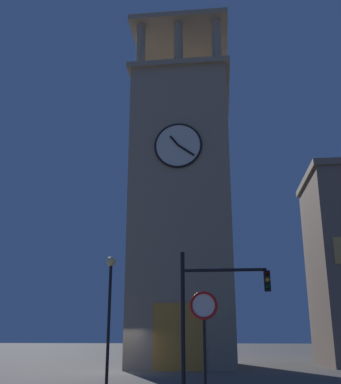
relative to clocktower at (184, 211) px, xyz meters
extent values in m
plane|color=#56544F|center=(3.35, 5.86, -11.08)|extent=(200.00, 200.00, 0.00)
cube|color=gray|center=(0.00, -0.02, -0.63)|extent=(6.97, 8.84, 20.90)
cube|color=gray|center=(0.00, -0.02, 10.02)|extent=(7.57, 9.44, 0.40)
cylinder|color=gray|center=(-2.88, 3.80, 12.10)|extent=(0.70, 0.70, 3.75)
cylinder|color=gray|center=(0.00, 3.80, 12.10)|extent=(0.70, 0.70, 3.75)
cylinder|color=gray|center=(2.88, 3.80, 12.10)|extent=(0.70, 0.70, 3.75)
cylinder|color=gray|center=(-2.88, -3.84, 12.10)|extent=(0.70, 0.70, 3.75)
cylinder|color=gray|center=(0.00, -3.84, 12.10)|extent=(0.70, 0.70, 3.75)
cylinder|color=gray|center=(2.88, -3.84, 12.10)|extent=(0.70, 0.70, 3.75)
cube|color=gray|center=(0.00, -0.02, 14.17)|extent=(7.57, 9.44, 0.40)
cylinder|color=black|center=(0.00, -0.02, 15.47)|extent=(0.12, 0.12, 2.20)
cylinder|color=silver|center=(0.00, 4.46, 3.48)|extent=(3.16, 0.12, 3.16)
torus|color=black|center=(0.00, 4.48, 3.48)|extent=(3.32, 0.16, 3.32)
cube|color=black|center=(0.27, 4.56, 3.82)|extent=(0.63, 0.06, 0.76)
cube|color=black|center=(-0.54, 4.56, 3.08)|extent=(1.15, 0.06, 0.89)
cube|color=orange|center=(0.00, 4.35, -9.08)|extent=(3.20, 0.24, 4.00)
cube|color=#E0B259|center=(-10.75, 1.94, -3.57)|extent=(1.00, 0.12, 1.80)
cylinder|color=black|center=(-1.21, 16.15, -8.52)|extent=(0.16, 0.16, 5.11)
cylinder|color=black|center=(-2.78, 16.15, -6.67)|extent=(3.14, 0.12, 0.12)
cube|color=black|center=(-4.36, 16.15, -7.09)|extent=(0.22, 0.30, 0.75)
sphere|color=#360505|center=(-4.36, 16.33, -6.82)|extent=(0.16, 0.16, 0.16)
sphere|color=orange|center=(-4.36, 16.33, -7.07)|extent=(0.16, 0.16, 0.16)
sphere|color=#063316|center=(-4.36, 16.33, -7.32)|extent=(0.16, 0.16, 0.16)
cylinder|color=black|center=(2.45, 12.52, -8.50)|extent=(0.14, 0.14, 5.15)
sphere|color=#F9DB8C|center=(2.45, 12.52, -5.71)|extent=(0.44, 0.44, 0.44)
cylinder|color=black|center=(-2.16, 20.48, -9.60)|extent=(0.08, 0.08, 2.95)
cylinder|color=white|center=(-2.16, 20.52, -8.22)|extent=(0.70, 0.04, 0.70)
torus|color=red|center=(-2.16, 20.54, -8.22)|extent=(0.78, 0.08, 0.78)
camera|label=1|loc=(-2.67, 33.72, -9.01)|focal=43.18mm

